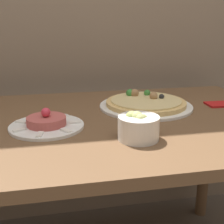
{
  "coord_description": "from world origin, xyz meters",
  "views": [
    {
      "loc": [
        -0.2,
        -0.61,
        1.09
      ],
      "look_at": [
        0.01,
        0.39,
        0.78
      ],
      "focal_mm": 50.0,
      "sensor_mm": 36.0,
      "label": 1
    }
  ],
  "objects": [
    {
      "name": "dining_table",
      "position": [
        0.0,
        0.44,
        0.65
      ],
      "size": [
        1.35,
        0.87,
        0.74
      ],
      "color": "brown",
      "rests_on": "ground_plane"
    },
    {
      "name": "pizza_plate",
      "position": [
        0.18,
        0.56,
        0.75
      ],
      "size": [
        0.37,
        0.37,
        0.06
      ],
      "color": "white",
      "rests_on": "dining_table"
    },
    {
      "name": "tartare_plate",
      "position": [
        -0.21,
        0.39,
        0.75
      ],
      "size": [
        0.25,
        0.25,
        0.07
      ],
      "color": "white",
      "rests_on": "dining_table"
    },
    {
      "name": "small_bowl",
      "position": [
        0.06,
        0.23,
        0.78
      ],
      "size": [
        0.12,
        0.12,
        0.09
      ],
      "color": "silver",
      "rests_on": "dining_table"
    },
    {
      "name": "napkin",
      "position": [
        0.51,
        0.52,
        0.74
      ],
      "size": [
        0.13,
        0.08,
        0.01
      ],
      "color": "red",
      "rests_on": "dining_table"
    }
  ]
}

